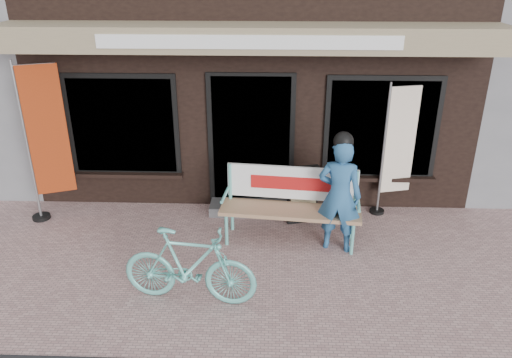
{
  "coord_description": "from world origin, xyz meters",
  "views": [
    {
      "loc": [
        0.34,
        -5.37,
        3.77
      ],
      "look_at": [
        0.12,
        0.7,
        1.05
      ],
      "focal_mm": 35.0,
      "sensor_mm": 36.0,
      "label": 1
    }
  ],
  "objects_px": {
    "person": "(340,194)",
    "bicycle": "(189,266)",
    "bench": "(291,199)",
    "nobori_cream": "(397,148)",
    "menu_stand": "(303,194)",
    "nobori_red": "(45,140)"
  },
  "relations": [
    {
      "from": "person",
      "to": "bicycle",
      "type": "distance_m",
      "value": 2.26
    },
    {
      "from": "nobori_red",
      "to": "person",
      "type": "bearing_deg",
      "value": -31.87
    },
    {
      "from": "bench",
      "to": "bicycle",
      "type": "height_order",
      "value": "bench"
    },
    {
      "from": "bicycle",
      "to": "nobori_cream",
      "type": "relative_size",
      "value": 0.75
    },
    {
      "from": "person",
      "to": "nobori_red",
      "type": "distance_m",
      "value": 4.38
    },
    {
      "from": "bicycle",
      "to": "nobori_cream",
      "type": "bearing_deg",
      "value": -42.58
    },
    {
      "from": "nobori_cream",
      "to": "person",
      "type": "bearing_deg",
      "value": -144.72
    },
    {
      "from": "person",
      "to": "menu_stand",
      "type": "xyz_separation_m",
      "value": [
        -0.44,
        0.73,
        -0.37
      ]
    },
    {
      "from": "bench",
      "to": "nobori_cream",
      "type": "distance_m",
      "value": 1.91
    },
    {
      "from": "nobori_red",
      "to": "menu_stand",
      "type": "distance_m",
      "value": 3.93
    },
    {
      "from": "person",
      "to": "nobori_red",
      "type": "bearing_deg",
      "value": -174.84
    },
    {
      "from": "bench",
      "to": "person",
      "type": "bearing_deg",
      "value": -15.33
    },
    {
      "from": "nobori_red",
      "to": "nobori_cream",
      "type": "distance_m",
      "value": 5.29
    },
    {
      "from": "nobori_cream",
      "to": "menu_stand",
      "type": "xyz_separation_m",
      "value": [
        -1.43,
        -0.41,
        -0.62
      ]
    },
    {
      "from": "bicycle",
      "to": "nobori_red",
      "type": "relative_size",
      "value": 0.64
    },
    {
      "from": "bicycle",
      "to": "menu_stand",
      "type": "bearing_deg",
      "value": -28.17
    },
    {
      "from": "nobori_red",
      "to": "nobori_cream",
      "type": "bearing_deg",
      "value": -17.69
    },
    {
      "from": "nobori_red",
      "to": "bicycle",
      "type": "bearing_deg",
      "value": -61.32
    },
    {
      "from": "bicycle",
      "to": "nobori_red",
      "type": "xyz_separation_m",
      "value": [
        -2.43,
        2.02,
        0.8
      ]
    },
    {
      "from": "bench",
      "to": "nobori_red",
      "type": "distance_m",
      "value": 3.75
    },
    {
      "from": "nobori_red",
      "to": "menu_stand",
      "type": "relative_size",
      "value": 2.66
    },
    {
      "from": "bench",
      "to": "menu_stand",
      "type": "distance_m",
      "value": 0.53
    }
  ]
}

